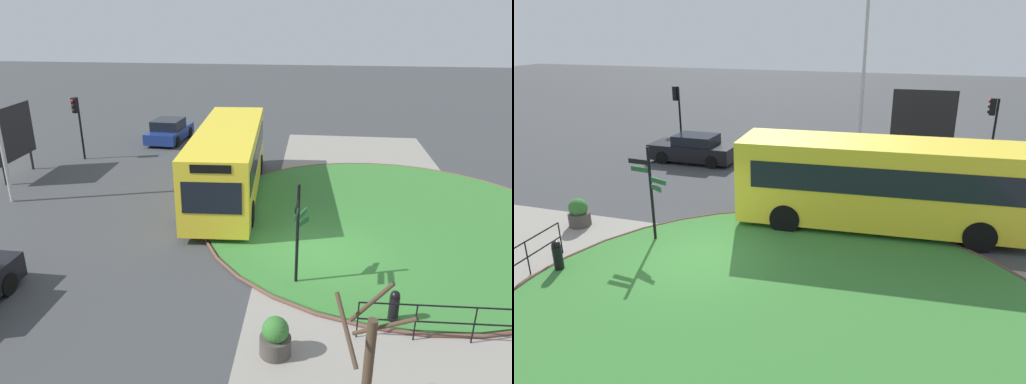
# 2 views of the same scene
# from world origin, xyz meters

# --- Properties ---
(ground) EXTENTS (120.00, 120.00, 0.00)m
(ground) POSITION_xyz_m (0.00, 0.00, 0.00)
(ground) COLOR #3D3F42
(sidewalk_paving) EXTENTS (32.00, 7.94, 0.02)m
(sidewalk_paving) POSITION_xyz_m (0.00, -2.03, 0.01)
(sidewalk_paving) COLOR gray
(sidewalk_paving) RESTS_ON ground
(grass_island) EXTENTS (13.86, 13.86, 0.10)m
(grass_island) POSITION_xyz_m (3.00, -2.59, 0.05)
(grass_island) COLOR #387A33
(grass_island) RESTS_ON ground
(grass_kerb_ring) EXTENTS (14.17, 14.17, 0.11)m
(grass_kerb_ring) POSITION_xyz_m (3.00, -2.59, 0.06)
(grass_kerb_ring) COLOR brown
(grass_kerb_ring) RESTS_ON ground
(signpost_directional) EXTENTS (1.39, 0.41, 3.11)m
(signpost_directional) POSITION_xyz_m (-2.02, 0.68, 1.81)
(signpost_directional) COLOR black
(signpost_directional) RESTS_ON ground
(bollard_foreground) EXTENTS (0.26, 0.26, 0.95)m
(bollard_foreground) POSITION_xyz_m (-3.56, -1.83, 0.49)
(bollard_foreground) COLOR black
(bollard_foreground) RESTS_ON ground
(railing_grass_edge) EXTENTS (0.22, 4.10, 1.02)m
(railing_grass_edge) POSITION_xyz_m (-4.17, -2.91, 0.67)
(railing_grass_edge) COLOR black
(railing_grass_edge) RESTS_ON ground
(bus_yellow) EXTENTS (9.51, 3.02, 2.98)m
(bus_yellow) POSITION_xyz_m (4.68, 3.88, 1.61)
(bus_yellow) COLOR yellow
(bus_yellow) RESTS_ON ground
(car_far_lane) EXTENTS (4.02, 2.09, 1.39)m
(car_far_lane) POSITION_xyz_m (13.46, 9.19, 0.65)
(car_far_lane) COLOR navy
(car_far_lane) RESTS_ON ground
(traffic_light_near) EXTENTS (0.48, 0.31, 3.33)m
(traffic_light_near) POSITION_xyz_m (9.07, 12.69, 2.45)
(traffic_light_near) COLOR black
(traffic_light_near) RESTS_ON ground
(billboard_left) EXTENTS (3.23, 0.28, 3.41)m
(billboard_left) POSITION_xyz_m (6.01, 14.36, 2.11)
(billboard_left) COLOR black
(billboard_left) RESTS_ON ground
(planter_near_signpost) EXTENTS (0.73, 0.73, 0.99)m
(planter_near_signpost) POSITION_xyz_m (-5.11, 1.03, 0.45)
(planter_near_signpost) COLOR #47423D
(planter_near_signpost) RESTS_ON ground
(street_tree_bare) EXTENTS (1.50, 1.50, 3.06)m
(street_tree_bare) POSITION_xyz_m (-6.98, -0.78, 1.50)
(street_tree_bare) COLOR #423323
(street_tree_bare) RESTS_ON ground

